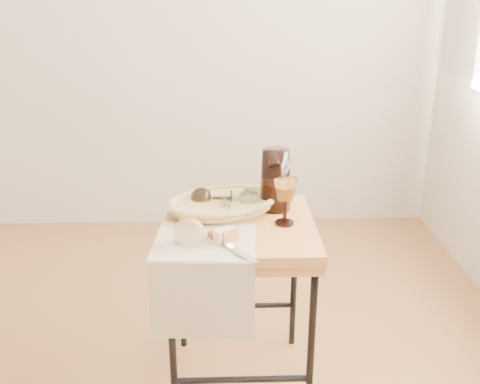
{
  "coord_description": "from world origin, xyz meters",
  "views": [
    {
      "loc": [
        0.56,
        -1.4,
        1.41
      ],
      "look_at": [
        0.62,
        0.31,
        0.76
      ],
      "focal_mm": 42.39,
      "sensor_mm": 36.0,
      "label": 1
    }
  ],
  "objects_px": {
    "tea_towel": "(205,242)",
    "goblet_lying_b": "(239,201)",
    "apple_half": "(190,230)",
    "goblet_lying_a": "(214,198)",
    "bread_basket": "(223,205)",
    "pitcher": "(275,180)",
    "side_table": "(240,306)",
    "wine_goblet": "(285,201)",
    "table_knife": "(230,245)"
  },
  "relations": [
    {
      "from": "goblet_lying_b",
      "to": "apple_half",
      "type": "bearing_deg",
      "value": -158.68
    },
    {
      "from": "tea_towel",
      "to": "wine_goblet",
      "type": "height_order",
      "value": "wine_goblet"
    },
    {
      "from": "goblet_lying_a",
      "to": "table_knife",
      "type": "relative_size",
      "value": 0.51
    },
    {
      "from": "side_table",
      "to": "table_knife",
      "type": "height_order",
      "value": "table_knife"
    },
    {
      "from": "pitcher",
      "to": "side_table",
      "type": "bearing_deg",
      "value": -153.46
    },
    {
      "from": "side_table",
      "to": "apple_half",
      "type": "distance_m",
      "value": 0.43
    },
    {
      "from": "tea_towel",
      "to": "wine_goblet",
      "type": "distance_m",
      "value": 0.3
    },
    {
      "from": "side_table",
      "to": "bread_basket",
      "type": "distance_m",
      "value": 0.36
    },
    {
      "from": "wine_goblet",
      "to": "table_knife",
      "type": "relative_size",
      "value": 0.69
    },
    {
      "from": "bread_basket",
      "to": "apple_half",
      "type": "bearing_deg",
      "value": -133.81
    },
    {
      "from": "side_table",
      "to": "wine_goblet",
      "type": "height_order",
      "value": "wine_goblet"
    },
    {
      "from": "side_table",
      "to": "bread_basket",
      "type": "height_order",
      "value": "bread_basket"
    },
    {
      "from": "pitcher",
      "to": "bread_basket",
      "type": "bearing_deg",
      "value": 171.71
    },
    {
      "from": "side_table",
      "to": "goblet_lying_b",
      "type": "relative_size",
      "value": 5.31
    },
    {
      "from": "side_table",
      "to": "bread_basket",
      "type": "xyz_separation_m",
      "value": [
        -0.05,
        0.1,
        0.35
      ]
    },
    {
      "from": "goblet_lying_a",
      "to": "pitcher",
      "type": "xyz_separation_m",
      "value": [
        0.21,
        0.02,
        0.06
      ]
    },
    {
      "from": "apple_half",
      "to": "goblet_lying_b",
      "type": "bearing_deg",
      "value": 70.54
    },
    {
      "from": "apple_half",
      "to": "table_knife",
      "type": "relative_size",
      "value": 0.4
    },
    {
      "from": "bread_basket",
      "to": "wine_goblet",
      "type": "distance_m",
      "value": 0.23
    },
    {
      "from": "goblet_lying_b",
      "to": "table_knife",
      "type": "relative_size",
      "value": 0.51
    },
    {
      "from": "goblet_lying_a",
      "to": "pitcher",
      "type": "distance_m",
      "value": 0.22
    },
    {
      "from": "pitcher",
      "to": "apple_half",
      "type": "relative_size",
      "value": 2.75
    },
    {
      "from": "goblet_lying_a",
      "to": "wine_goblet",
      "type": "bearing_deg",
      "value": 157.46
    },
    {
      "from": "bread_basket",
      "to": "pitcher",
      "type": "xyz_separation_m",
      "value": [
        0.18,
        0.03,
        0.08
      ]
    },
    {
      "from": "tea_towel",
      "to": "pitcher",
      "type": "distance_m",
      "value": 0.38
    },
    {
      "from": "tea_towel",
      "to": "goblet_lying_a",
      "type": "xyz_separation_m",
      "value": [
        0.03,
        0.25,
        0.05
      ]
    },
    {
      "from": "tea_towel",
      "to": "goblet_lying_b",
      "type": "height_order",
      "value": "goblet_lying_b"
    },
    {
      "from": "side_table",
      "to": "pitcher",
      "type": "relative_size",
      "value": 2.49
    },
    {
      "from": "pitcher",
      "to": "wine_goblet",
      "type": "relative_size",
      "value": 1.58
    },
    {
      "from": "goblet_lying_b",
      "to": "table_knife",
      "type": "bearing_deg",
      "value": -131.58
    },
    {
      "from": "side_table",
      "to": "bread_basket",
      "type": "bearing_deg",
      "value": 119.11
    },
    {
      "from": "bread_basket",
      "to": "pitcher",
      "type": "bearing_deg",
      "value": -11.17
    },
    {
      "from": "table_knife",
      "to": "bread_basket",
      "type": "bearing_deg",
      "value": 149.67
    },
    {
      "from": "side_table",
      "to": "table_knife",
      "type": "xyz_separation_m",
      "value": [
        -0.04,
        -0.19,
        0.33
      ]
    },
    {
      "from": "wine_goblet",
      "to": "bread_basket",
      "type": "bearing_deg",
      "value": 152.57
    },
    {
      "from": "apple_half",
      "to": "bread_basket",
      "type": "bearing_deg",
      "value": 82.29
    },
    {
      "from": "goblet_lying_b",
      "to": "apple_half",
      "type": "distance_m",
      "value": 0.28
    },
    {
      "from": "side_table",
      "to": "apple_half",
      "type": "xyz_separation_m",
      "value": [
        -0.16,
        -0.15,
        0.37
      ]
    },
    {
      "from": "goblet_lying_a",
      "to": "apple_half",
      "type": "distance_m",
      "value": 0.27
    },
    {
      "from": "side_table",
      "to": "tea_towel",
      "type": "bearing_deg",
      "value": -128.75
    },
    {
      "from": "goblet_lying_a",
      "to": "apple_half",
      "type": "relative_size",
      "value": 1.29
    },
    {
      "from": "bread_basket",
      "to": "tea_towel",
      "type": "bearing_deg",
      "value": -124.99
    },
    {
      "from": "goblet_lying_a",
      "to": "apple_half",
      "type": "bearing_deg",
      "value": 79.28
    },
    {
      "from": "wine_goblet",
      "to": "table_knife",
      "type": "xyz_separation_m",
      "value": [
        -0.18,
        -0.18,
        -0.07
      ]
    },
    {
      "from": "goblet_lying_b",
      "to": "table_knife",
      "type": "height_order",
      "value": "goblet_lying_b"
    },
    {
      "from": "apple_half",
      "to": "table_knife",
      "type": "bearing_deg",
      "value": -2.95
    },
    {
      "from": "tea_towel",
      "to": "pitcher",
      "type": "height_order",
      "value": "pitcher"
    },
    {
      "from": "goblet_lying_b",
      "to": "wine_goblet",
      "type": "xyz_separation_m",
      "value": [
        0.15,
        -0.08,
        0.03
      ]
    },
    {
      "from": "bread_basket",
      "to": "goblet_lying_a",
      "type": "relative_size",
      "value": 2.95
    },
    {
      "from": "side_table",
      "to": "tea_towel",
      "type": "xyz_separation_m",
      "value": [
        -0.11,
        -0.14,
        0.32
      ]
    }
  ]
}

